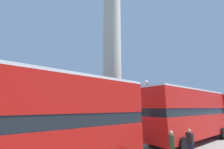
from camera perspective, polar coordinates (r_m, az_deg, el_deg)
The scene contains 8 objects.
ground_plane at distance 16.44m, azimuth 0.00°, elevation -22.41°, with size 200.00×200.00×0.00m, color gray.
monument_column at distance 16.84m, azimuth 0.00°, elevation 3.45°, with size 5.41×5.41×20.30m.
bus_b at distance 6.86m, azimuth -28.79°, elevation -15.06°, with size 10.37×2.86×4.25m.
bus_c at distance 14.96m, azimuth 27.01°, elevation -12.83°, with size 10.43×2.97×4.35m.
equestrian_statue at distance 26.82m, azimuth 7.81°, elevation -15.31°, with size 4.27×3.85×5.52m.
street_lamp at distance 15.44m, azimuth 13.28°, elevation -10.70°, with size 0.44×0.44×5.56m.
pedestrian_near_lamp at distance 10.41m, azimuth 27.65°, elevation -21.90°, with size 0.30×0.46×1.62m.
pedestrian_by_plinth at distance 8.91m, azimuth 21.87°, elevation -23.98°, with size 0.45×0.41×1.68m.
Camera 1 is at (-10.33, -12.48, 2.84)m, focal length 24.00 mm.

